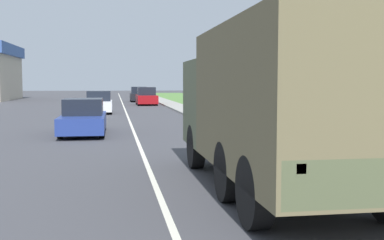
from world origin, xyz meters
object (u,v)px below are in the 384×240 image
at_px(car_second_ahead, 99,103).
at_px(military_truck, 275,103).
at_px(car_fourth_ahead, 139,95).
at_px(car_nearest_ahead, 84,118).
at_px(pickup_truck, 350,118).
at_px(lamp_post, 326,14).
at_px(car_third_ahead, 146,97).

bearing_deg(car_second_ahead, military_truck, -80.69).
bearing_deg(car_second_ahead, car_fourth_ahead, 79.32).
distance_m(car_nearest_ahead, car_fourth_ahead, 33.48).
height_order(military_truck, pickup_truck, military_truck).
distance_m(car_second_ahead, car_fourth_ahead, 20.01).
distance_m(military_truck, lamp_post, 4.24).
height_order(car_fourth_ahead, pickup_truck, pickup_truck).
relative_size(car_second_ahead, pickup_truck, 0.76).
relative_size(military_truck, car_fourth_ahead, 1.79).
bearing_deg(car_fourth_ahead, lamp_post, -86.34).
bearing_deg(car_fourth_ahead, car_nearest_ahead, -96.71).
relative_size(military_truck, car_nearest_ahead, 1.55).
xyz_separation_m(car_second_ahead, car_fourth_ahead, (3.71, 19.66, 0.04)).
xyz_separation_m(military_truck, car_second_ahead, (-4.07, 24.81, -1.03)).
xyz_separation_m(car_third_ahead, pickup_truck, (5.23, -29.43, 0.11)).
xyz_separation_m(military_truck, car_third_ahead, (-0.04, 36.46, -0.97)).
distance_m(car_third_ahead, car_fourth_ahead, 8.02).
bearing_deg(pickup_truck, car_fourth_ahead, 98.44).
distance_m(car_nearest_ahead, pickup_truck, 10.35).
bearing_deg(pickup_truck, car_third_ahead, 100.08).
bearing_deg(military_truck, pickup_truck, 53.54).
height_order(car_fourth_ahead, lamp_post, lamp_post).
height_order(car_nearest_ahead, car_third_ahead, car_third_ahead).
xyz_separation_m(car_third_ahead, car_fourth_ahead, (-0.32, 8.01, -0.01)).
bearing_deg(lamp_post, car_third_ahead, 93.98).
relative_size(car_third_ahead, pickup_truck, 0.83).
xyz_separation_m(car_fourth_ahead, pickup_truck, (5.55, -37.44, 0.13)).
bearing_deg(lamp_post, military_truck, -128.82).
bearing_deg(pickup_truck, military_truck, -126.46).
bearing_deg(military_truck, car_third_ahead, 90.06).
bearing_deg(military_truck, car_second_ahead, 99.31).
xyz_separation_m(military_truck, pickup_truck, (5.19, 7.03, -0.86)).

